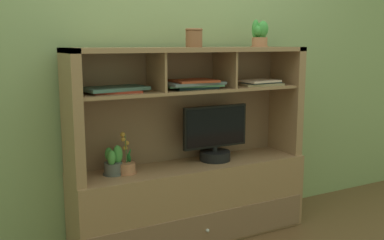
{
  "coord_description": "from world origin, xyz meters",
  "views": [
    {
      "loc": [
        -1.36,
        -2.55,
        1.35
      ],
      "look_at": [
        0.0,
        0.0,
        0.84
      ],
      "focal_mm": 40.77,
      "sensor_mm": 36.0,
      "label": 1
    }
  ],
  "objects_px": {
    "potted_fern": "(113,164)",
    "magazine_stack_centre": "(194,84)",
    "tv_monitor": "(215,138)",
    "magazine_stack_right": "(259,83)",
    "media_console": "(192,180)",
    "magazine_stack_left": "(115,89)",
    "ceramic_vase": "(194,38)",
    "potted_succulent": "(260,35)",
    "potted_orchid": "(126,166)"
  },
  "relations": [
    {
      "from": "potted_fern",
      "to": "magazine_stack_centre",
      "type": "bearing_deg",
      "value": -2.67
    },
    {
      "from": "tv_monitor",
      "to": "potted_fern",
      "type": "height_order",
      "value": "tv_monitor"
    },
    {
      "from": "magazine_stack_right",
      "to": "media_console",
      "type": "bearing_deg",
      "value": 176.48
    },
    {
      "from": "potted_fern",
      "to": "media_console",
      "type": "bearing_deg",
      "value": -0.81
    },
    {
      "from": "magazine_stack_left",
      "to": "ceramic_vase",
      "type": "distance_m",
      "value": 0.61
    },
    {
      "from": "magazine_stack_left",
      "to": "ceramic_vase",
      "type": "relative_size",
      "value": 3.44
    },
    {
      "from": "magazine_stack_left",
      "to": "magazine_stack_centre",
      "type": "bearing_deg",
      "value": -4.64
    },
    {
      "from": "media_console",
      "to": "magazine_stack_left",
      "type": "distance_m",
      "value": 0.84
    },
    {
      "from": "media_console",
      "to": "ceramic_vase",
      "type": "xyz_separation_m",
      "value": [
        0.0,
        -0.03,
        0.97
      ]
    },
    {
      "from": "ceramic_vase",
      "to": "magazine_stack_left",
      "type": "bearing_deg",
      "value": 173.57
    },
    {
      "from": "tv_monitor",
      "to": "media_console",
      "type": "bearing_deg",
      "value": 179.42
    },
    {
      "from": "potted_fern",
      "to": "ceramic_vase",
      "type": "distance_m",
      "value": 0.96
    },
    {
      "from": "magazine_stack_left",
      "to": "magazine_stack_right",
      "type": "height_order",
      "value": "magazine_stack_right"
    },
    {
      "from": "potted_fern",
      "to": "potted_succulent",
      "type": "height_order",
      "value": "potted_succulent"
    },
    {
      "from": "potted_succulent",
      "to": "ceramic_vase",
      "type": "xyz_separation_m",
      "value": [
        -0.54,
        -0.02,
        -0.02
      ]
    },
    {
      "from": "potted_succulent",
      "to": "media_console",
      "type": "bearing_deg",
      "value": 178.28
    },
    {
      "from": "magazine_stack_right",
      "to": "potted_fern",
      "type": "bearing_deg",
      "value": 177.86
    },
    {
      "from": "media_console",
      "to": "magazine_stack_centre",
      "type": "xyz_separation_m",
      "value": [
        0.01,
        -0.02,
        0.67
      ]
    },
    {
      "from": "magazine_stack_centre",
      "to": "magazine_stack_right",
      "type": "bearing_deg",
      "value": -1.59
    },
    {
      "from": "potted_orchid",
      "to": "tv_monitor",
      "type": "bearing_deg",
      "value": 0.03
    },
    {
      "from": "media_console",
      "to": "potted_succulent",
      "type": "relative_size",
      "value": 8.68
    },
    {
      "from": "tv_monitor",
      "to": "potted_orchid",
      "type": "bearing_deg",
      "value": -179.97
    },
    {
      "from": "potted_succulent",
      "to": "tv_monitor",
      "type": "bearing_deg",
      "value": 177.68
    },
    {
      "from": "tv_monitor",
      "to": "magazine_stack_left",
      "type": "height_order",
      "value": "magazine_stack_left"
    },
    {
      "from": "magazine_stack_left",
      "to": "potted_fern",
      "type": "bearing_deg",
      "value": -150.66
    },
    {
      "from": "tv_monitor",
      "to": "potted_fern",
      "type": "xyz_separation_m",
      "value": [
        -0.74,
        0.01,
        -0.09
      ]
    },
    {
      "from": "magazine_stack_centre",
      "to": "ceramic_vase",
      "type": "distance_m",
      "value": 0.3
    },
    {
      "from": "magazine_stack_right",
      "to": "ceramic_vase",
      "type": "height_order",
      "value": "ceramic_vase"
    },
    {
      "from": "media_console",
      "to": "ceramic_vase",
      "type": "relative_size",
      "value": 13.77
    },
    {
      "from": "potted_orchid",
      "to": "magazine_stack_right",
      "type": "distance_m",
      "value": 1.12
    },
    {
      "from": "media_console",
      "to": "magazine_stack_left",
      "type": "xyz_separation_m",
      "value": [
        -0.52,
        0.02,
        0.66
      ]
    },
    {
      "from": "potted_orchid",
      "to": "potted_succulent",
      "type": "xyz_separation_m",
      "value": [
        1.01,
        -0.01,
        0.83
      ]
    },
    {
      "from": "tv_monitor",
      "to": "potted_fern",
      "type": "distance_m",
      "value": 0.74
    },
    {
      "from": "potted_succulent",
      "to": "magazine_stack_right",
      "type": "bearing_deg",
      "value": -108.7
    },
    {
      "from": "magazine_stack_left",
      "to": "tv_monitor",
      "type": "bearing_deg",
      "value": -2.15
    },
    {
      "from": "magazine_stack_left",
      "to": "potted_succulent",
      "type": "relative_size",
      "value": 2.17
    },
    {
      "from": "potted_orchid",
      "to": "magazine_stack_right",
      "type": "bearing_deg",
      "value": -1.74
    },
    {
      "from": "magazine_stack_right",
      "to": "magazine_stack_centre",
      "type": "bearing_deg",
      "value": 178.41
    },
    {
      "from": "potted_orchid",
      "to": "ceramic_vase",
      "type": "relative_size",
      "value": 2.22
    },
    {
      "from": "magazine_stack_left",
      "to": "potted_succulent",
      "type": "xyz_separation_m",
      "value": [
        1.06,
        -0.04,
        0.34
      ]
    },
    {
      "from": "magazine_stack_left",
      "to": "magazine_stack_centre",
      "type": "relative_size",
      "value": 1.0
    },
    {
      "from": "magazine_stack_left",
      "to": "potted_succulent",
      "type": "bearing_deg",
      "value": -2.21
    },
    {
      "from": "magazine_stack_left",
      "to": "magazine_stack_right",
      "type": "xyz_separation_m",
      "value": [
        1.06,
        -0.06,
        0.0
      ]
    },
    {
      "from": "media_console",
      "to": "magazine_stack_left",
      "type": "bearing_deg",
      "value": 177.29
    },
    {
      "from": "potted_fern",
      "to": "magazine_stack_centre",
      "type": "height_order",
      "value": "magazine_stack_centre"
    },
    {
      "from": "potted_orchid",
      "to": "magazine_stack_right",
      "type": "xyz_separation_m",
      "value": [
        1.01,
        -0.03,
        0.49
      ]
    },
    {
      "from": "potted_orchid",
      "to": "magazine_stack_right",
      "type": "height_order",
      "value": "magazine_stack_right"
    },
    {
      "from": "media_console",
      "to": "potted_orchid",
      "type": "bearing_deg",
      "value": -179.73
    },
    {
      "from": "potted_fern",
      "to": "potted_succulent",
      "type": "xyz_separation_m",
      "value": [
        1.09,
        -0.02,
        0.8
      ]
    },
    {
      "from": "potted_fern",
      "to": "magazine_stack_right",
      "type": "relative_size",
      "value": 0.59
    }
  ]
}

